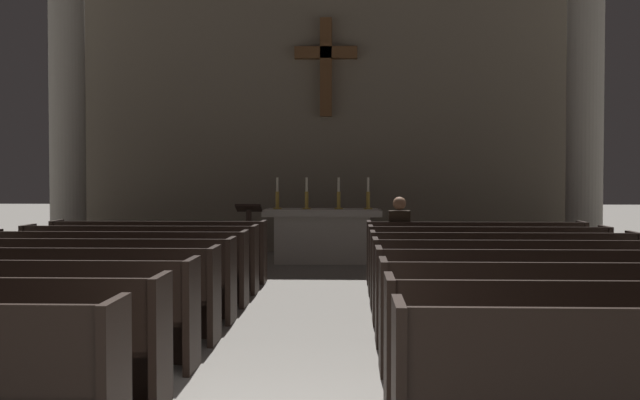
% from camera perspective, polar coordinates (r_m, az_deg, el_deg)
% --- Properties ---
extents(pew_left_row_3, '(3.27, 0.50, 0.95)m').
position_cam_1_polar(pew_left_row_3, '(7.34, -21.67, -7.53)').
color(pew_left_row_3, black).
rests_on(pew_left_row_3, ground).
extents(pew_left_row_4, '(3.27, 0.50, 0.95)m').
position_cam_1_polar(pew_left_row_4, '(8.34, -18.59, -6.38)').
color(pew_left_row_4, black).
rests_on(pew_left_row_4, ground).
extents(pew_left_row_5, '(3.27, 0.50, 0.95)m').
position_cam_1_polar(pew_left_row_5, '(9.36, -16.20, -5.47)').
color(pew_left_row_5, black).
rests_on(pew_left_row_5, ground).
extents(pew_left_row_6, '(3.27, 0.50, 0.95)m').
position_cam_1_polar(pew_left_row_6, '(10.40, -14.28, -4.73)').
color(pew_left_row_6, black).
rests_on(pew_left_row_6, ground).
extents(pew_left_row_7, '(3.27, 0.50, 0.95)m').
position_cam_1_polar(pew_left_row_7, '(11.44, -12.72, -4.12)').
color(pew_left_row_7, black).
rests_on(pew_left_row_7, ground).
extents(pew_left_row_8, '(3.27, 0.50, 0.95)m').
position_cam_1_polar(pew_left_row_8, '(12.50, -11.42, -3.61)').
color(pew_left_row_8, black).
rests_on(pew_left_row_8, ground).
extents(pew_right_row_2, '(3.27, 0.50, 0.95)m').
position_cam_1_polar(pew_right_row_2, '(5.94, 20.87, -9.70)').
color(pew_right_row_2, black).
rests_on(pew_right_row_2, ground).
extents(pew_right_row_3, '(3.27, 0.50, 0.95)m').
position_cam_1_polar(pew_right_row_3, '(6.97, 17.97, -7.97)').
color(pew_right_row_3, black).
rests_on(pew_right_row_3, ground).
extents(pew_right_row_4, '(3.27, 0.50, 0.95)m').
position_cam_1_polar(pew_right_row_4, '(8.02, 15.84, -6.68)').
color(pew_right_row_4, black).
rests_on(pew_right_row_4, ground).
extents(pew_right_row_5, '(3.27, 0.50, 0.95)m').
position_cam_1_polar(pew_right_row_5, '(9.08, 14.21, -5.68)').
color(pew_right_row_5, black).
rests_on(pew_right_row_5, ground).
extents(pew_right_row_6, '(3.27, 0.50, 0.95)m').
position_cam_1_polar(pew_right_row_6, '(10.14, 12.92, -4.88)').
color(pew_right_row_6, black).
rests_on(pew_right_row_6, ground).
extents(pew_right_row_7, '(3.27, 0.50, 0.95)m').
position_cam_1_polar(pew_right_row_7, '(11.21, 11.89, -4.23)').
color(pew_right_row_7, black).
rests_on(pew_right_row_7, ground).
extents(pew_right_row_8, '(3.27, 0.50, 0.95)m').
position_cam_1_polar(pew_right_row_8, '(12.29, 11.03, -3.70)').
color(pew_right_row_8, black).
rests_on(pew_right_row_8, ground).
extents(column_left_third, '(1.01, 1.01, 5.87)m').
position_cam_1_polar(column_left_third, '(15.97, -17.62, 6.04)').
color(column_left_third, '#9E998E').
rests_on(column_left_third, ground).
extents(column_right_third, '(1.01, 1.01, 5.87)m').
position_cam_1_polar(column_right_third, '(15.64, 18.41, 6.13)').
color(column_right_third, '#9E998E').
rests_on(column_right_third, ground).
extents(altar, '(2.20, 0.90, 1.01)m').
position_cam_1_polar(altar, '(14.93, 0.19, -2.48)').
color(altar, '#BCB7AD').
rests_on(altar, ground).
extents(candlestick_outer_left, '(0.16, 0.16, 0.59)m').
position_cam_1_polar(candlestick_outer_left, '(14.95, -3.07, 0.06)').
color(candlestick_outer_left, '#B79338').
rests_on(candlestick_outer_left, altar).
extents(candlestick_inner_left, '(0.16, 0.16, 0.59)m').
position_cam_1_polar(candlestick_inner_left, '(14.91, -0.96, 0.06)').
color(candlestick_inner_left, '#B79338').
rests_on(candlestick_inner_left, altar).
extents(candlestick_inner_right, '(0.16, 0.16, 0.59)m').
position_cam_1_polar(candlestick_inner_right, '(14.89, 1.34, 0.06)').
color(candlestick_inner_right, '#B79338').
rests_on(candlestick_inner_right, altar).
extents(candlestick_outer_right, '(0.16, 0.16, 0.59)m').
position_cam_1_polar(candlestick_outer_right, '(14.89, 3.46, 0.06)').
color(candlestick_outer_right, '#B79338').
rests_on(candlestick_outer_right, altar).
extents(apse_with_cross, '(10.80, 0.50, 7.11)m').
position_cam_1_polar(apse_with_cross, '(17.20, 0.46, 8.19)').
color(apse_with_cross, '#706656').
rests_on(apse_with_cross, ground).
extents(lectern, '(0.44, 0.36, 1.15)m').
position_cam_1_polar(lectern, '(13.84, -5.11, -2.76)').
color(lectern, black).
rests_on(lectern, ground).
extents(lone_worshipper, '(0.32, 0.43, 1.32)m').
position_cam_1_polar(lone_worshipper, '(12.19, 5.67, -2.71)').
color(lone_worshipper, '#26262B').
rests_on(lone_worshipper, ground).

